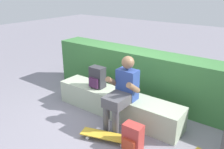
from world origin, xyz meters
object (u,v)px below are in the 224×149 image
at_px(skateboard_near_person, 106,136).
at_px(backpack_on_ground, 133,137).
at_px(backpack_on_bench, 97,77).
at_px(person_skater, 122,90).
at_px(bench_main, 117,104).

distance_m(skateboard_near_person, backpack_on_ground, 0.45).
height_order(backpack_on_bench, backpack_on_ground, backpack_on_bench).
bearing_deg(backpack_on_bench, skateboard_near_person, -43.35).
xyz_separation_m(person_skater, backpack_on_ground, (0.48, -0.44, -0.45)).
bearing_deg(backpack_on_ground, bench_main, 138.58).
xyz_separation_m(bench_main, backpack_on_ground, (0.74, -0.66, -0.03)).
xyz_separation_m(bench_main, backpack_on_bench, (-0.45, -0.01, 0.41)).
distance_m(person_skater, skateboard_near_person, 0.76).
xyz_separation_m(person_skater, backpack_on_bench, (-0.71, 0.21, -0.01)).
distance_m(bench_main, backpack_on_ground, 0.99).
bearing_deg(skateboard_near_person, backpack_on_bench, 136.65).
height_order(bench_main, backpack_on_bench, backpack_on_bench).
bearing_deg(backpack_on_bench, bench_main, 1.20).
bearing_deg(person_skater, backpack_on_ground, -42.41).
height_order(person_skater, backpack_on_ground, person_skater).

